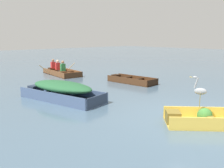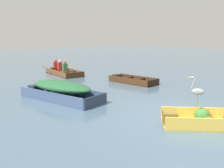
{
  "view_description": "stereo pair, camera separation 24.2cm",
  "coord_description": "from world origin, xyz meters",
  "views": [
    {
      "loc": [
        -6.44,
        -3.3,
        2.31
      ],
      "look_at": [
        0.66,
        4.12,
        0.35
      ],
      "focal_mm": 40.0,
      "sensor_mm": 36.0,
      "label": 1
    },
    {
      "loc": [
        -6.27,
        -3.47,
        2.31
      ],
      "look_at": [
        0.66,
        4.12,
        0.35
      ],
      "focal_mm": 40.0,
      "sensor_mm": 36.0,
      "label": 2
    }
  ],
  "objects": [
    {
      "name": "ground_plane",
      "position": [
        0.0,
        0.0,
        0.0
      ],
      "size": [
        80.0,
        80.0,
        0.0
      ],
      "primitive_type": "plane",
      "color": "slate"
    },
    {
      "name": "dinghy_yellow_foreground",
      "position": [
        0.03,
        -0.76,
        0.15
      ],
      "size": [
        2.88,
        2.99,
        0.44
      ],
      "color": "#E5BC47",
      "rests_on": "ground"
    },
    {
      "name": "skiff_slate_blue_near_moored",
      "position": [
        -1.58,
        4.5,
        0.41
      ],
      "size": [
        1.79,
        3.53,
        0.7
      ],
      "color": "#475B7F",
      "rests_on": "ground"
    },
    {
      "name": "skiff_dark_varnish_mid_moored",
      "position": [
        2.88,
        5.1,
        0.11
      ],
      "size": [
        1.09,
        2.59,
        0.31
      ],
      "color": "#4C2D19",
      "rests_on": "ground"
    },
    {
      "name": "rowboat_wooden_brown_with_crew",
      "position": [
        1.82,
        9.97,
        0.19
      ],
      "size": [
        2.4,
        3.2,
        0.89
      ],
      "color": "brown",
      "rests_on": "ground"
    },
    {
      "name": "heron_on_dinghy",
      "position": [
        -0.29,
        -0.25,
        0.9
      ],
      "size": [
        0.27,
        0.44,
        0.84
      ],
      "color": "olive",
      "rests_on": "dinghy_yellow_foreground"
    }
  ]
}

